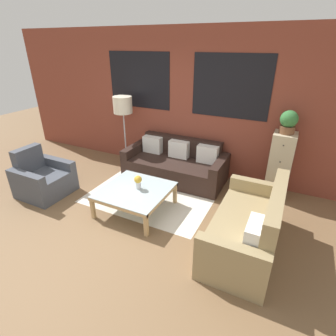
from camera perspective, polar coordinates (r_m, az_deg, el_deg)
The scene contains 11 objects.
ground_plane at distance 4.04m, azimuth -11.90°, elevation -13.35°, with size 16.00×16.00×0.00m, color brown.
wall_back_brick at distance 5.37m, azimuth 3.01°, elevation 13.84°, with size 8.40×0.09×2.80m.
rug at distance 4.85m, azimuth -3.15°, elevation -5.45°, with size 2.17×1.74×0.00m.
couch_dark at distance 5.26m, azimuth 1.66°, elevation 0.69°, with size 1.99×0.88×0.78m.
settee_vintage at distance 3.67m, azimuth 17.09°, elevation -12.50°, with size 0.80×1.68×0.92m.
armchair_corner at distance 5.23m, azimuth -25.51°, elevation -2.24°, with size 0.80×0.81×0.84m.
coffee_table at distance 4.25m, azimuth -7.14°, elevation -5.19°, with size 1.04×1.04×0.39m.
floor_lamp at distance 5.57m, azimuth -9.80°, elevation 12.88°, with size 0.39×0.39×1.53m.
drawer_cabinet at distance 4.94m, azimuth 23.13°, elevation 0.54°, with size 0.37×0.41×1.16m.
potted_plant at distance 4.69m, azimuth 24.77°, elevation 9.15°, with size 0.28×0.28×0.38m.
flower_vase at distance 4.18m, azimuth -6.53°, elevation -2.87°, with size 0.12×0.12×0.23m.
Camera 1 is at (2.09, -2.38, 2.51)m, focal length 28.00 mm.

